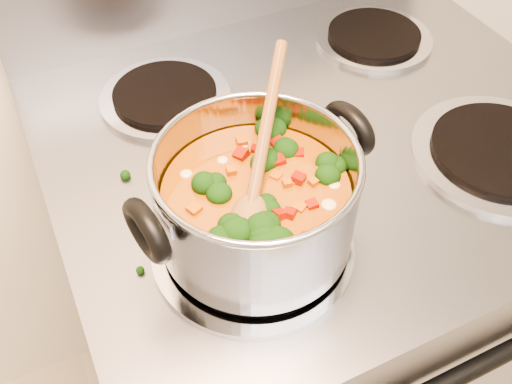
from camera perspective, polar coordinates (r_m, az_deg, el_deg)
electric_range at (r=1.19m, az=4.80°, el=-10.00°), size 0.79×0.72×1.08m
stockpot at (r=0.63m, az=0.06°, el=-0.93°), size 0.29×0.23×0.14m
wooden_spoon at (r=0.61m, az=0.19°, el=2.18°), size 0.17×0.22×0.10m
cooktop_crumbs at (r=0.62m, az=-2.11°, el=-14.74°), size 0.15×0.21×0.01m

